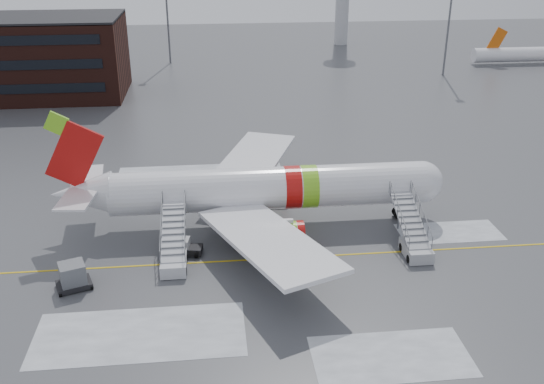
{
  "coord_description": "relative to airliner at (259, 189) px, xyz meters",
  "views": [
    {
      "loc": [
        -0.78,
        -43.85,
        24.94
      ],
      "look_at": [
        4.3,
        3.46,
        4.0
      ],
      "focal_mm": 40.0,
      "sensor_mm": 36.0,
      "label": 1
    }
  ],
  "objects": [
    {
      "name": "uld_container",
      "position": [
        -14.77,
        -9.18,
        -2.46
      ],
      "size": [
        2.96,
        2.55,
        2.04
      ],
      "color": "black",
      "rests_on": "ground"
    },
    {
      "name": "distant_aircraft",
      "position": [
        59.15,
        58.54,
        -3.42
      ],
      "size": [
        35.0,
        18.0,
        8.0
      ],
      "primitive_type": null,
      "color": "#D8590C",
      "rests_on": "ground"
    },
    {
      "name": "airstair_aft",
      "position": [
        -7.42,
        -6.54,
        -2.35
      ],
      "size": [
        2.05,
        7.7,
        3.48
      ],
      "color": "#B9BCC1",
      "rests_on": "ground"
    },
    {
      "name": "airstair_fwd",
      "position": [
        12.3,
        -6.54,
        -2.35
      ],
      "size": [
        2.05,
        7.7,
        3.48
      ],
      "color": "#A1A3A8",
      "rests_on": "ground"
    },
    {
      "name": "airliner",
      "position": [
        0.0,
        0.0,
        0.0
      ],
      "size": [
        35.03,
        32.97,
        11.18
      ],
      "color": "white",
      "rests_on": "ground"
    },
    {
      "name": "ground",
      "position": [
        -3.35,
        -5.46,
        -3.42
      ],
      "size": [
        260.0,
        260.0,
        0.0
      ],
      "primitive_type": "plane",
      "color": "#494C4F",
      "rests_on": "ground"
    },
    {
      "name": "pushback_tug",
      "position": [
        -6.56,
        -4.87,
        -2.81
      ],
      "size": [
        2.59,
        2.11,
        1.38
      ],
      "color": "black",
      "rests_on": "ground"
    }
  ]
}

